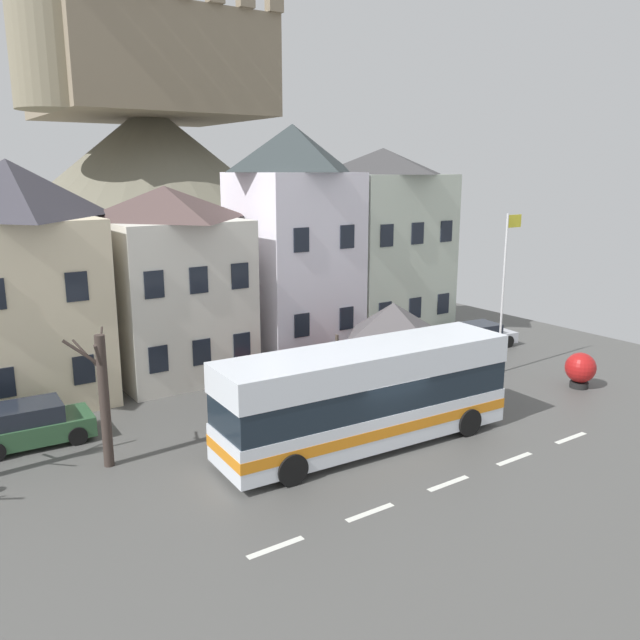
{
  "coord_description": "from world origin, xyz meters",
  "views": [
    {
      "loc": [
        -13.27,
        -15.58,
        9.18
      ],
      "look_at": [
        -0.15,
        3.6,
        3.79
      ],
      "focal_mm": 36.53,
      "sensor_mm": 36.0,
      "label": 1
    }
  ],
  "objects_px": {
    "parked_car_01": "(31,425)",
    "parked_car_00": "(313,367)",
    "townhouse_04": "(381,245)",
    "pedestrian_00": "(482,377)",
    "bus_shelter": "(393,321)",
    "parked_car_02": "(477,335)",
    "parked_car_03": "(402,352)",
    "harbour_buoy": "(580,369)",
    "townhouse_02": "(169,281)",
    "transit_bus": "(367,397)",
    "hilltop_castle": "(152,191)",
    "bare_tree_00": "(103,398)",
    "townhouse_03": "(293,243)",
    "pedestrian_01": "(400,384)",
    "flagpole": "(505,283)",
    "public_bench": "(347,369)",
    "townhouse_01": "(18,282)"
  },
  "relations": [
    {
      "from": "townhouse_01",
      "to": "transit_bus",
      "type": "relative_size",
      "value": 0.9
    },
    {
      "from": "townhouse_03",
      "to": "townhouse_04",
      "type": "distance_m",
      "value": 5.76
    },
    {
      "from": "townhouse_03",
      "to": "parked_car_00",
      "type": "xyz_separation_m",
      "value": [
        -1.8,
        -4.38,
        -4.97
      ]
    },
    {
      "from": "public_bench",
      "to": "harbour_buoy",
      "type": "relative_size",
      "value": 1.06
    },
    {
      "from": "townhouse_03",
      "to": "parked_car_02",
      "type": "distance_m",
      "value": 10.95
    },
    {
      "from": "parked_car_02",
      "to": "hilltop_castle",
      "type": "bearing_deg",
      "value": 118.31
    },
    {
      "from": "parked_car_00",
      "to": "transit_bus",
      "type": "bearing_deg",
      "value": -108.92
    },
    {
      "from": "pedestrian_01",
      "to": "hilltop_castle",
      "type": "bearing_deg",
      "value": 89.48
    },
    {
      "from": "townhouse_04",
      "to": "pedestrian_01",
      "type": "distance_m",
      "value": 11.6
    },
    {
      "from": "parked_car_00",
      "to": "bare_tree_00",
      "type": "distance_m",
      "value": 10.7
    },
    {
      "from": "bus_shelter",
      "to": "public_bench",
      "type": "height_order",
      "value": "bus_shelter"
    },
    {
      "from": "townhouse_03",
      "to": "hilltop_castle",
      "type": "xyz_separation_m",
      "value": [
        -0.21,
        18.68,
        2.0
      ]
    },
    {
      "from": "parked_car_01",
      "to": "parked_car_00",
      "type": "bearing_deg",
      "value": 3.86
    },
    {
      "from": "parked_car_03",
      "to": "bus_shelter",
      "type": "bearing_deg",
      "value": -131.36
    },
    {
      "from": "hilltop_castle",
      "to": "parked_car_02",
      "type": "relative_size",
      "value": 8.24
    },
    {
      "from": "pedestrian_00",
      "to": "bare_tree_00",
      "type": "bearing_deg",
      "value": 171.22
    },
    {
      "from": "parked_car_01",
      "to": "harbour_buoy",
      "type": "distance_m",
      "value": 21.86
    },
    {
      "from": "parked_car_00",
      "to": "townhouse_03",
      "type": "bearing_deg",
      "value": 67.61
    },
    {
      "from": "transit_bus",
      "to": "bare_tree_00",
      "type": "relative_size",
      "value": 2.4
    },
    {
      "from": "public_bench",
      "to": "bus_shelter",
      "type": "bearing_deg",
      "value": -80.14
    },
    {
      "from": "parked_car_01",
      "to": "pedestrian_01",
      "type": "height_order",
      "value": "pedestrian_01"
    },
    {
      "from": "transit_bus",
      "to": "parked_car_02",
      "type": "distance_m",
      "value": 14.4
    },
    {
      "from": "harbour_buoy",
      "to": "public_bench",
      "type": "bearing_deg",
      "value": 138.6
    },
    {
      "from": "parked_car_00",
      "to": "bus_shelter",
      "type": "bearing_deg",
      "value": -58.1
    },
    {
      "from": "parked_car_01",
      "to": "hilltop_castle",
      "type": "bearing_deg",
      "value": 63.14
    },
    {
      "from": "parked_car_01",
      "to": "harbour_buoy",
      "type": "relative_size",
      "value": 2.55
    },
    {
      "from": "bus_shelter",
      "to": "pedestrian_01",
      "type": "distance_m",
      "value": 2.67
    },
    {
      "from": "parked_car_01",
      "to": "pedestrian_00",
      "type": "bearing_deg",
      "value": -15.49
    },
    {
      "from": "bus_shelter",
      "to": "townhouse_01",
      "type": "bearing_deg",
      "value": 146.91
    },
    {
      "from": "bus_shelter",
      "to": "parked_car_02",
      "type": "distance_m",
      "value": 9.36
    },
    {
      "from": "pedestrian_00",
      "to": "harbour_buoy",
      "type": "relative_size",
      "value": 1.0
    },
    {
      "from": "public_bench",
      "to": "bare_tree_00",
      "type": "xyz_separation_m",
      "value": [
        -11.53,
        -2.81,
        1.79
      ]
    },
    {
      "from": "pedestrian_01",
      "to": "townhouse_03",
      "type": "bearing_deg",
      "value": 87.0
    },
    {
      "from": "hilltop_castle",
      "to": "townhouse_04",
      "type": "bearing_deg",
      "value": -72.23
    },
    {
      "from": "townhouse_03",
      "to": "bus_shelter",
      "type": "xyz_separation_m",
      "value": [
        0.13,
        -7.47,
        -2.54
      ]
    },
    {
      "from": "townhouse_03",
      "to": "pedestrian_00",
      "type": "xyz_separation_m",
      "value": [
        2.84,
        -10.0,
        -4.77
      ]
    },
    {
      "from": "parked_car_02",
      "to": "townhouse_02",
      "type": "bearing_deg",
      "value": 168.58
    },
    {
      "from": "parked_car_03",
      "to": "harbour_buoy",
      "type": "distance_m",
      "value": 7.91
    },
    {
      "from": "townhouse_01",
      "to": "parked_car_02",
      "type": "distance_m",
      "value": 22.22
    },
    {
      "from": "pedestrian_00",
      "to": "pedestrian_01",
      "type": "bearing_deg",
      "value": 158.11
    },
    {
      "from": "flagpole",
      "to": "pedestrian_01",
      "type": "bearing_deg",
      "value": -175.9
    },
    {
      "from": "bus_shelter",
      "to": "pedestrian_00",
      "type": "xyz_separation_m",
      "value": [
        2.71,
        -2.53,
        -2.24
      ]
    },
    {
      "from": "pedestrian_00",
      "to": "pedestrian_01",
      "type": "distance_m",
      "value": 3.55
    },
    {
      "from": "townhouse_03",
      "to": "hilltop_castle",
      "type": "relative_size",
      "value": 0.33
    },
    {
      "from": "townhouse_04",
      "to": "pedestrian_00",
      "type": "bearing_deg",
      "value": -106.0
    },
    {
      "from": "pedestrian_01",
      "to": "townhouse_04",
      "type": "bearing_deg",
      "value": 54.86
    },
    {
      "from": "parked_car_00",
      "to": "bare_tree_00",
      "type": "bearing_deg",
      "value": -161.59
    },
    {
      "from": "townhouse_04",
      "to": "pedestrian_00",
      "type": "distance_m",
      "value": 11.36
    },
    {
      "from": "townhouse_04",
      "to": "parked_car_00",
      "type": "xyz_separation_m",
      "value": [
        -7.54,
        -4.5,
        -4.47
      ]
    },
    {
      "from": "bare_tree_00",
      "to": "parked_car_00",
      "type": "bearing_deg",
      "value": 18.47
    }
  ]
}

